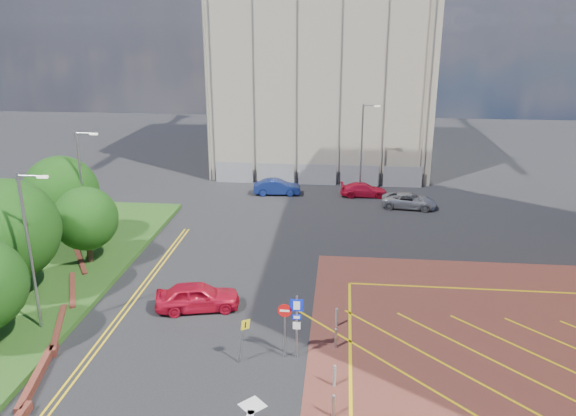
# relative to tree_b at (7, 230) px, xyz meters

# --- Properties ---
(ground) EXTENTS (140.00, 140.00, 0.00)m
(ground) POSITION_rel_tree_b_xyz_m (15.50, -5.00, -4.24)
(ground) COLOR black
(ground) RESTS_ON ground
(retaining_wall) EXTENTS (6.06, 20.33, 0.40)m
(retaining_wall) POSITION_rel_tree_b_xyz_m (3.70, -3.00, -4.04)
(retaining_wall) COLOR brown
(retaining_wall) RESTS_ON ground
(tree_b) EXTENTS (5.60, 5.60, 6.74)m
(tree_b) POSITION_rel_tree_b_xyz_m (0.00, 0.00, 0.00)
(tree_b) COLOR #3D2B1C
(tree_b) RESTS_ON grass_bed
(tree_c) EXTENTS (4.00, 4.00, 4.90)m
(tree_c) POSITION_rel_tree_b_xyz_m (2.00, 5.00, -1.04)
(tree_c) COLOR #3D2B1C
(tree_c) RESTS_ON grass_bed
(tree_d) EXTENTS (5.00, 5.00, 6.08)m
(tree_d) POSITION_rel_tree_b_xyz_m (-1.00, 8.00, -0.37)
(tree_d) COLOR #3D2B1C
(tree_d) RESTS_ON grass_bed
(lamp_left_near) EXTENTS (1.53, 0.16, 8.00)m
(lamp_left_near) POSITION_rel_tree_b_xyz_m (3.08, -3.00, 0.42)
(lamp_left_near) COLOR #9EA0A8
(lamp_left_near) RESTS_ON grass_bed
(lamp_left_far) EXTENTS (1.53, 0.16, 8.00)m
(lamp_left_far) POSITION_rel_tree_b_xyz_m (1.08, 7.00, 0.42)
(lamp_left_far) COLOR #9EA0A8
(lamp_left_far) RESTS_ON grass_bed
(lamp_back) EXTENTS (1.53, 0.16, 8.00)m
(lamp_back) POSITION_rel_tree_b_xyz_m (19.58, 23.00, 0.12)
(lamp_back) COLOR #9EA0A8
(lamp_back) RESTS_ON ground
(sign_cluster) EXTENTS (1.17, 0.12, 3.20)m
(sign_cluster) POSITION_rel_tree_b_xyz_m (15.80, -4.02, -2.28)
(sign_cluster) COLOR #9EA0A8
(sign_cluster) RESTS_ON ground
(warning_sign) EXTENTS (0.60, 0.39, 2.25)m
(warning_sign) POSITION_rel_tree_b_xyz_m (13.61, -4.66, -2.81)
(warning_sign) COLOR #9EA0A8
(warning_sign) RESTS_ON ground
(bollard_row) EXTENTS (0.14, 11.14, 0.90)m
(bollard_row) POSITION_rel_tree_b_xyz_m (17.80, -6.67, -3.77)
(bollard_row) COLOR #9EA0A8
(bollard_row) RESTS_ON forecourt
(construction_building) EXTENTS (21.20, 19.20, 22.00)m
(construction_building) POSITION_rel_tree_b_xyz_m (15.50, 35.00, 6.76)
(construction_building) COLOR #AEA38E
(construction_building) RESTS_ON ground
(construction_fence) EXTENTS (21.60, 0.06, 2.00)m
(construction_fence) POSITION_rel_tree_b_xyz_m (16.50, 25.00, -3.24)
(construction_fence) COLOR gray
(construction_fence) RESTS_ON ground
(car_red_left) EXTENTS (4.79, 2.78, 1.53)m
(car_red_left) POSITION_rel_tree_b_xyz_m (10.28, 0.08, -3.47)
(car_red_left) COLOR red
(car_red_left) RESTS_ON ground
(car_blue_back) EXTENTS (4.29, 1.81, 1.38)m
(car_blue_back) POSITION_rel_tree_b_xyz_m (12.07, 21.51, -3.55)
(car_blue_back) COLOR navy
(car_blue_back) RESTS_ON ground
(car_red_back) EXTENTS (4.23, 1.93, 1.20)m
(car_red_back) POSITION_rel_tree_b_xyz_m (19.80, 21.72, -3.63)
(car_red_back) COLOR red
(car_red_back) RESTS_ON ground
(car_silver_back) EXTENTS (4.74, 2.59, 1.26)m
(car_silver_back) POSITION_rel_tree_b_xyz_m (23.49, 18.82, -3.60)
(car_silver_back) COLOR #9FA0A5
(car_silver_back) RESTS_ON ground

